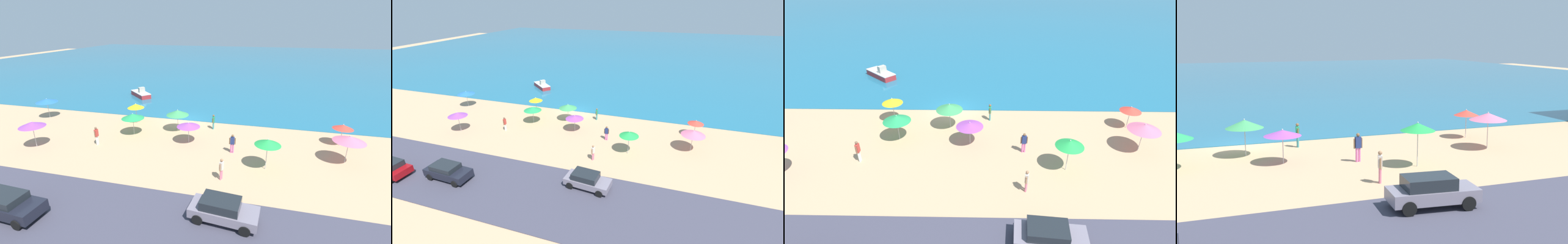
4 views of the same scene
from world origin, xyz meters
The scene contains 19 objects.
ground_plane centered at (0.00, 0.00, 0.00)m, with size 160.00×160.00×0.00m, color tan.
sea centered at (0.00, 55.00, 0.03)m, with size 150.00×110.00×0.05m, color #206989.
coastal_road centered at (0.00, -18.00, 0.03)m, with size 80.00×8.00×0.06m, color #424050.
beach_umbrella_0 centered at (-5.33, -2.17, 2.07)m, with size 1.87×1.87×2.37m.
beach_umbrella_1 centered at (-16.61, -3.02, 2.16)m, with size 2.43×2.43×2.43m.
beach_umbrella_2 centered at (9.17, -9.24, 2.34)m, with size 2.03×2.03×2.64m.
beach_umbrella_3 centered at (-11.60, -10.32, 2.29)m, with size 2.28×2.28×2.59m.
beach_umbrella_4 centered at (1.95, -5.96, 1.86)m, with size 2.22×2.22×2.11m.
beach_umbrella_5 centered at (-4.11, -5.35, 2.02)m, with size 2.31×2.31×2.33m.
beach_umbrella_6 centered at (0.03, -3.31, 2.07)m, with size 2.37×2.37×2.40m.
beach_umbrella_7 centered at (15.56, -6.66, 2.18)m, with size 2.49×2.49×2.50m.
beach_umbrella_8 centered at (16.04, -3.05, 1.88)m, with size 1.83×1.83×2.15m.
bather_0 centered at (5.98, -11.54, 0.95)m, with size 0.31×0.55×1.70m.
bather_1 centered at (6.27, -7.05, 0.99)m, with size 0.57×0.25×1.76m.
bather_2 centered at (-6.36, -8.48, 1.02)m, with size 0.23×0.57×1.81m.
bather_3 centered at (3.64, -1.90, 0.93)m, with size 0.24×0.57×1.66m.
parked_car_1 centered at (6.73, -15.88, 0.81)m, with size 4.10×2.08×1.43m.
parked_car_2 centered at (-5.70, -18.49, 0.83)m, with size 4.24×1.98×1.45m.
skiff_nearshore centered at (-9.93, 8.72, 0.48)m, with size 4.37×4.09×1.54m.
Camera 2 is at (12.30, -33.26, 14.92)m, focal length 24.00 mm.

